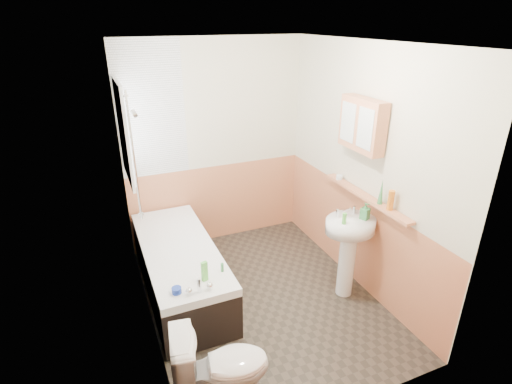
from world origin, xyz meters
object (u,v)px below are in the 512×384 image
medicine_cabinet (362,125)px  bathtub (180,268)px  pine_shelf (366,197)px  toilet (222,368)px  sink (349,241)px

medicine_cabinet → bathtub: bearing=164.1°
medicine_cabinet → pine_shelf: bearing=-78.6°
toilet → medicine_cabinet: 2.46m
toilet → pine_shelf: bearing=-56.1°
sink → pine_shelf: pine_shelf is taller
toilet → pine_shelf: pine_shelf is taller
toilet → medicine_cabinet: medicine_cabinet is taller
bathtub → medicine_cabinet: 2.33m
medicine_cabinet → toilet: bearing=-151.5°
toilet → bathtub: bearing=8.2°
toilet → sink: bearing=-55.5°
bathtub → medicine_cabinet: bearing=-15.9°
sink → medicine_cabinet: 1.16m
sink → pine_shelf: size_ratio=0.78×
toilet → pine_shelf: size_ratio=0.56×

